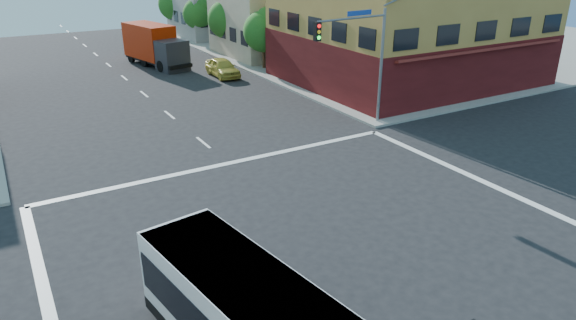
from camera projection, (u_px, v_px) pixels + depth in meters
ground at (336, 251)px, 18.71m from camera, size 120.00×120.00×0.00m
sidewalk_ne at (405, 37)px, 62.88m from camera, size 50.00×50.00×0.15m
corner_building_ne at (411, 7)px, 40.49m from camera, size 18.10×15.44×14.00m
building_east_near at (281, 8)px, 51.98m from camera, size 12.06×10.06×9.00m
signal_mast_ne at (361, 46)px, 29.49m from camera, size 7.91×1.13×8.07m
street_tree_a at (265, 29)px, 45.14m from camera, size 3.60×3.60×5.53m
street_tree_b at (228, 17)px, 51.46m from camera, size 3.80×3.80×5.79m
street_tree_c at (199, 12)px, 57.95m from camera, size 3.40×3.40×5.29m
street_tree_d at (175, 2)px, 64.17m from camera, size 4.00×4.00×6.03m
box_truck at (155, 46)px, 47.29m from camera, size 4.11×8.54×3.70m
parked_car at (222, 67)px, 43.67m from camera, size 1.94×4.58×1.54m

